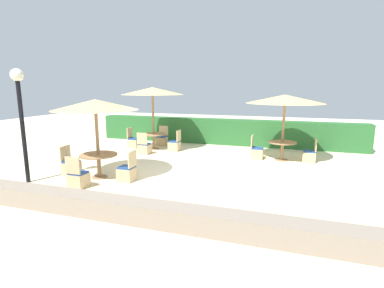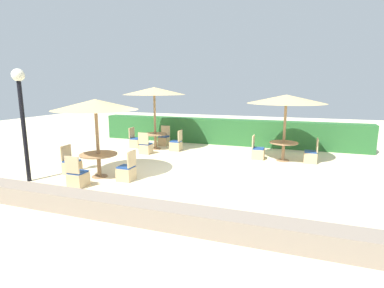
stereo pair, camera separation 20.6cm
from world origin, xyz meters
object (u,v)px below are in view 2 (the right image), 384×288
Objects in this scene: patio_chair_back_left_west at (136,142)px; patio_chair_front_left_west at (72,166)px; parasol_front_left at (95,105)px; patio_chair_back_right_east at (311,156)px; lamp_post at (21,103)px; patio_chair_front_left_south at (78,178)px; parasol_back_right at (286,99)px; round_table_back_right at (283,146)px; patio_chair_back_left_north at (164,140)px; round_table_back_left at (155,137)px; patio_chair_back_right_west at (258,152)px; patio_chair_back_left_east at (176,145)px; parasol_back_left at (154,91)px; round_table_front_left at (99,158)px; patio_chair_back_left_south at (146,148)px; patio_chair_front_left_east at (127,172)px.

patio_chair_front_left_west is at bearing 2.27° from patio_chair_back_left_west.
parasol_front_left is (1.27, -4.47, 2.01)m from patio_chair_back_left_west.
parasol_front_left reaches higher than patio_chair_back_right_east.
parasol_front_left is at bearing 15.82° from patio_chair_back_left_west.
patio_chair_front_left_south is (1.76, 0.07, -2.09)m from lamp_post.
patio_chair_back_left_west is 0.32× the size of parasol_back_right.
round_table_back_right is 1.13× the size of patio_chair_back_right_east.
patio_chair_back_left_north is 1.00× the size of patio_chair_front_left_west.
patio_chair_back_right_west is (4.66, -0.38, -0.30)m from round_table_back_left.
parasol_back_right is 1.78m from round_table_back_right.
patio_chair_front_left_south is at bearing -136.47° from round_table_back_right.
parasol_front_left reaches higher than patio_chair_front_left_south.
patio_chair_back_left_east and patio_chair_back_left_north have the same top height.
round_table_back_left is 5.47m from patio_chair_front_left_south.
patio_chair_back_left_north is (-1.05, 1.01, 0.00)m from patio_chair_back_left_east.
round_table_back_right is 1.04m from patio_chair_back_right_east.
patio_chair_front_left_south is at bearing -89.81° from parasol_front_left.
lamp_post is 3.57× the size of patio_chair_front_left_west.
patio_chair_front_left_south is (1.09, -1.01, 0.00)m from patio_chair_front_left_west.
patio_chair_back_left_east is 0.36× the size of parasol_front_left.
parasol_back_left is 2.39× the size of round_table_front_left.
patio_chair_back_left_east is at bearing 86.86° from patio_chair_back_right_east.
parasol_front_left reaches higher than patio_chair_front_left_west.
patio_chair_back_right_west is at bearing 90.95° from patio_chair_back_right_east.
parasol_back_right is at bearing 166.84° from patio_chair_back_left_north.
patio_chair_back_left_east is 4.92m from parasol_front_left.
patio_chair_back_right_east is (1.00, 0.00, -2.09)m from parasol_back_right.
patio_chair_back_left_north is 0.88× the size of round_table_back_right.
patio_chair_back_left_south is 1.00× the size of patio_chair_front_left_east.
patio_chair_back_left_west and patio_chair_front_left_south have the same top height.
lamp_post is 5.21m from patio_chair_back_left_south.
patio_chair_back_right_west is (-0.95, -0.03, -2.09)m from parasol_back_right.
parasol_back_left reaches higher than patio_chair_front_left_south.
round_table_back_left is 1.16× the size of patio_chair_back_right_east.
patio_chair_back_left_north is 1.00× the size of patio_chair_back_left_south.
patio_chair_back_left_west is (0.49, 5.53, -2.09)m from lamp_post.
patio_chair_back_right_east and patio_chair_back_right_west have the same top height.
parasol_back_left is at bearing 176.40° from round_table_back_right.
patio_chair_back_left_south is at bearing 19.02° from patio_chair_front_left_east.
patio_chair_back_left_west is 1.00× the size of patio_chair_back_left_east.
patio_chair_front_left_west is 0.88× the size of round_table_back_right.
patio_chair_back_left_east reaches higher than round_table_front_left.
patio_chair_back_left_north is 5.47m from patio_chair_front_left_west.
patio_chair_back_left_south and patio_chair_back_right_west have the same top height.
round_table_front_left is 1.25× the size of patio_chair_front_left_west.
patio_chair_back_left_west is 1.00× the size of patio_chair_back_right_west.
patio_chair_front_left_east and patio_chair_back_right_west have the same top height.
patio_chair_front_left_west is 7.93m from parasol_back_right.
patio_chair_back_left_west is 6.97m from parasol_back_right.
parasol_back_right is 3.12× the size of patio_chair_back_right_west.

